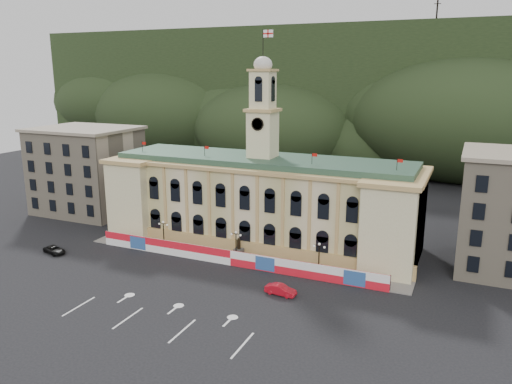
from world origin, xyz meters
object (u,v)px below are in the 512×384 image
at_px(red_sedan, 281,290).
at_px(black_suv, 54,250).
at_px(statue, 239,252).
at_px(lamp_center, 236,243).

bearing_deg(red_sedan, black_suv, 95.14).
xyz_separation_m(statue, black_suv, (-30.00, -10.31, -0.56)).
relative_size(red_sedan, black_suv, 0.92).
bearing_deg(statue, black_suv, -161.04).
xyz_separation_m(statue, lamp_center, (0.00, -1.00, 1.89)).
relative_size(lamp_center, red_sedan, 1.13).
xyz_separation_m(lamp_center, red_sedan, (11.21, -8.91, -2.34)).
xyz_separation_m(statue, red_sedan, (11.21, -9.91, -0.46)).
relative_size(statue, lamp_center, 0.72).
distance_m(statue, lamp_center, 2.14).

